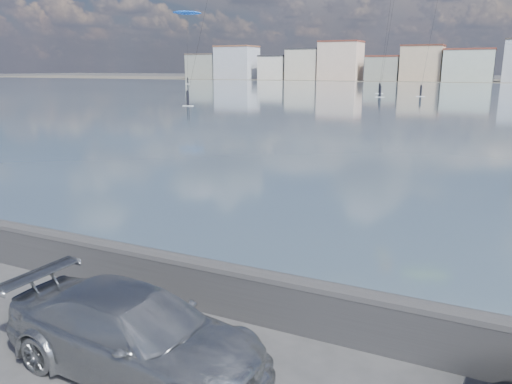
% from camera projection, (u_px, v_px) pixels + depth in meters
% --- Properties ---
extents(ground, '(700.00, 700.00, 0.00)m').
position_uv_depth(ground, '(90.00, 373.00, 7.97)').
color(ground, '#333335').
rests_on(ground, ground).
extents(bay_water, '(500.00, 177.00, 0.00)m').
position_uv_depth(bay_water, '(468.00, 95.00, 87.80)').
color(bay_water, '#364D66').
rests_on(bay_water, ground).
extents(far_shore_strip, '(500.00, 60.00, 0.00)m').
position_uv_depth(far_shore_strip, '(487.00, 81.00, 182.46)').
color(far_shore_strip, '#4C473D').
rests_on(far_shore_strip, ground).
extents(seawall, '(400.00, 0.36, 1.08)m').
position_uv_depth(seawall, '(184.00, 277.00, 10.18)').
color(seawall, '#28282B').
rests_on(seawall, ground).
extents(far_buildings, '(240.79, 13.26, 14.60)m').
position_uv_depth(far_buildings, '(492.00, 64.00, 168.23)').
color(far_buildings, gray).
rests_on(far_buildings, ground).
extents(car_silver, '(4.68, 2.08, 1.34)m').
position_uv_depth(car_silver, '(135.00, 333.00, 7.88)').
color(car_silver, '#A9ADB1').
rests_on(car_silver, ground).
extents(kitesurfer_12, '(10.00, 8.56, 21.77)m').
position_uv_depth(kitesurfer_12, '(187.00, 14.00, 149.86)').
color(kitesurfer_12, blue).
rests_on(kitesurfer_12, ground).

